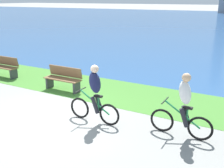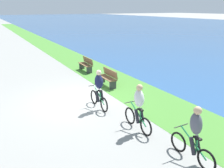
# 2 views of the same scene
# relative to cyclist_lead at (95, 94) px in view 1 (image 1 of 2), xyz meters

# --- Properties ---
(ground_plane) EXTENTS (300.00, 300.00, 0.00)m
(ground_plane) POSITION_rel_cyclist_lead_xyz_m (-1.24, -0.58, -0.83)
(ground_plane) COLOR gray
(grass_strip_bayside) EXTENTS (120.00, 2.70, 0.01)m
(grass_strip_bayside) POSITION_rel_cyclist_lead_xyz_m (-1.24, 2.51, -0.83)
(grass_strip_bayside) COLOR #478433
(grass_strip_bayside) RESTS_ON ground
(cyclist_lead) EXTENTS (1.62, 0.52, 1.67)m
(cyclist_lead) POSITION_rel_cyclist_lead_xyz_m (0.00, 0.00, 0.00)
(cyclist_lead) COLOR black
(cyclist_lead) RESTS_ON ground
(cyclist_trailing) EXTENTS (1.61, 0.52, 1.67)m
(cyclist_trailing) POSITION_rel_cyclist_lead_xyz_m (2.37, 0.36, 0.00)
(cyclist_trailing) COLOR black
(cyclist_trailing) RESTS_ON ground
(bench_near_path) EXTENTS (1.50, 0.47, 0.90)m
(bench_near_path) POSITION_rel_cyclist_lead_xyz_m (-2.54, 1.77, -0.38)
(bench_near_path) COLOR brown
(bench_near_path) RESTS_ON ground
(bench_far_along_path) EXTENTS (1.50, 0.47, 0.90)m
(bench_far_along_path) POSITION_rel_cyclist_lead_xyz_m (-6.05, 1.95, -0.38)
(bench_far_along_path) COLOR brown
(bench_far_along_path) RESTS_ON ground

